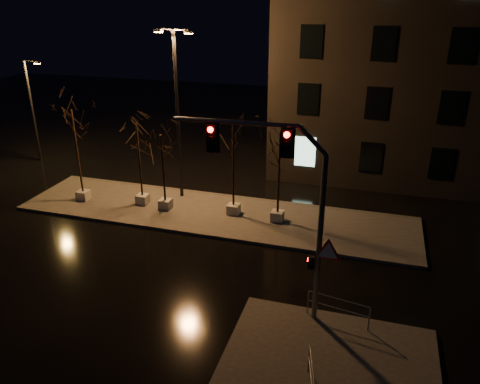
% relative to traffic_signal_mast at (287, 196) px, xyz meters
% --- Properties ---
extents(ground, '(90.00, 90.00, 0.00)m').
position_rel_traffic_signal_mast_xyz_m(ground, '(-5.47, 1.57, -5.00)').
color(ground, black).
rests_on(ground, ground).
extents(median, '(22.00, 5.00, 0.15)m').
position_rel_traffic_signal_mast_xyz_m(median, '(-5.47, 7.57, -4.92)').
color(median, '#3E3C38').
rests_on(median, ground).
extents(sidewalk_corner, '(7.00, 5.00, 0.15)m').
position_rel_traffic_signal_mast_xyz_m(sidewalk_corner, '(2.03, -1.93, -4.92)').
color(sidewalk_corner, '#3E3C38').
rests_on(sidewalk_corner, ground).
extents(building, '(25.00, 12.00, 15.00)m').
position_rel_traffic_signal_mast_xyz_m(building, '(8.53, 19.57, 2.50)').
color(building, black).
rests_on(building, ground).
extents(tree_0, '(1.80, 1.80, 5.52)m').
position_rel_traffic_signal_mast_xyz_m(tree_0, '(-13.42, 7.05, -0.66)').
color(tree_0, '#AAA89F').
rests_on(tree_0, median).
extents(tree_1, '(1.80, 1.80, 4.90)m').
position_rel_traffic_signal_mast_xyz_m(tree_1, '(-9.80, 7.52, -1.13)').
color(tree_1, '#AAA89F').
rests_on(tree_1, median).
extents(tree_2, '(1.80, 1.80, 4.41)m').
position_rel_traffic_signal_mast_xyz_m(tree_2, '(-8.26, 7.29, -1.50)').
color(tree_2, '#AAA89F').
rests_on(tree_2, median).
extents(tree_3, '(1.80, 1.80, 5.37)m').
position_rel_traffic_signal_mast_xyz_m(tree_3, '(-4.39, 7.76, -0.77)').
color(tree_3, '#AAA89F').
rests_on(tree_3, median).
extents(tree_4, '(1.80, 1.80, 5.07)m').
position_rel_traffic_signal_mast_xyz_m(tree_4, '(-1.88, 7.58, -1.00)').
color(tree_4, '#AAA89F').
rests_on(tree_4, median).
extents(traffic_signal_mast, '(6.05, 0.44, 7.38)m').
position_rel_traffic_signal_mast_xyz_m(traffic_signal_mast, '(0.00, 0.00, 0.00)').
color(traffic_signal_mast, slate).
rests_on(traffic_signal_mast, sidewalk_corner).
extents(streetlight_main, '(2.38, 0.69, 9.54)m').
position_rel_traffic_signal_mast_xyz_m(streetlight_main, '(-8.11, 9.23, 0.65)').
color(streetlight_main, black).
rests_on(streetlight_main, median).
extents(streetlight_far, '(1.42, 0.27, 7.22)m').
position_rel_traffic_signal_mast_xyz_m(streetlight_far, '(-20.70, 12.60, -1.03)').
color(streetlight_far, black).
rests_on(streetlight_far, ground).
extents(guard_rail_a, '(2.31, 0.44, 1.01)m').
position_rel_traffic_signal_mast_xyz_m(guard_rail_a, '(2.05, 0.07, -4.19)').
color(guard_rail_a, slate).
rests_on(guard_rail_a, sidewalk_corner).
extents(guard_rail_b, '(0.58, 2.21, 1.07)m').
position_rel_traffic_signal_mast_xyz_m(guard_rail_b, '(1.68, -3.80, -4.16)').
color(guard_rail_b, slate).
rests_on(guard_rail_b, sidewalk_corner).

